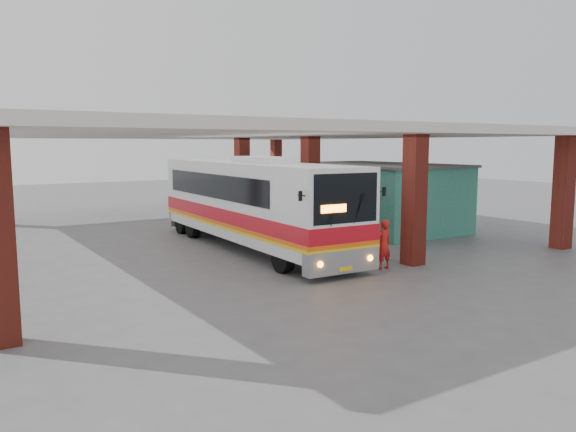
# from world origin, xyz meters

# --- Properties ---
(ground) EXTENTS (90.00, 90.00, 0.00)m
(ground) POSITION_xyz_m (0.00, 0.00, 0.00)
(ground) COLOR #515154
(ground) RESTS_ON ground
(brick_columns) EXTENTS (20.10, 21.60, 4.35)m
(brick_columns) POSITION_xyz_m (1.43, 5.00, 2.17)
(brick_columns) COLOR maroon
(brick_columns) RESTS_ON ground
(canopy_roof) EXTENTS (21.00, 23.00, 0.30)m
(canopy_roof) POSITION_xyz_m (0.50, 6.50, 4.50)
(canopy_roof) COLOR beige
(canopy_roof) RESTS_ON brick_columns
(shop_building) EXTENTS (5.20, 8.20, 3.11)m
(shop_building) POSITION_xyz_m (7.49, 4.00, 1.56)
(shop_building) COLOR #2D7161
(shop_building) RESTS_ON ground
(coach_bus) EXTENTS (3.07, 12.35, 3.57)m
(coach_bus) POSITION_xyz_m (-0.07, 2.52, 1.77)
(coach_bus) COLOR white
(coach_bus) RESTS_ON ground
(motorcycle) EXTENTS (2.03, 1.29, 1.01)m
(motorcycle) POSITION_xyz_m (4.70, 2.71, 0.50)
(motorcycle) COLOR black
(motorcycle) RESTS_ON ground
(pedestrian) EXTENTS (0.60, 0.41, 1.61)m
(pedestrian) POSITION_xyz_m (1.69, -2.98, 0.81)
(pedestrian) COLOR red
(pedestrian) RESTS_ON ground
(red_chair) EXTENTS (0.44, 0.44, 0.72)m
(red_chair) POSITION_xyz_m (4.59, 8.32, 0.33)
(red_chair) COLOR #B11219
(red_chair) RESTS_ON ground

